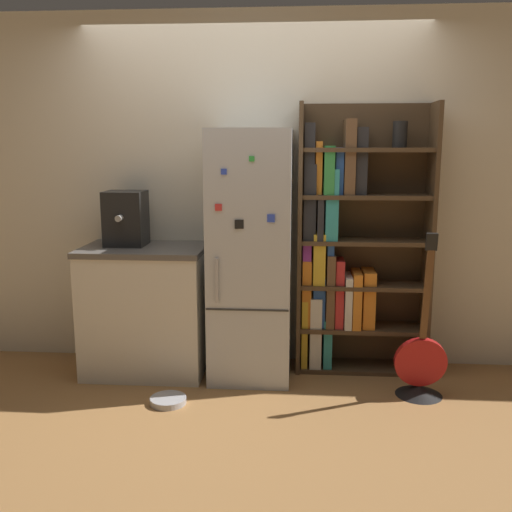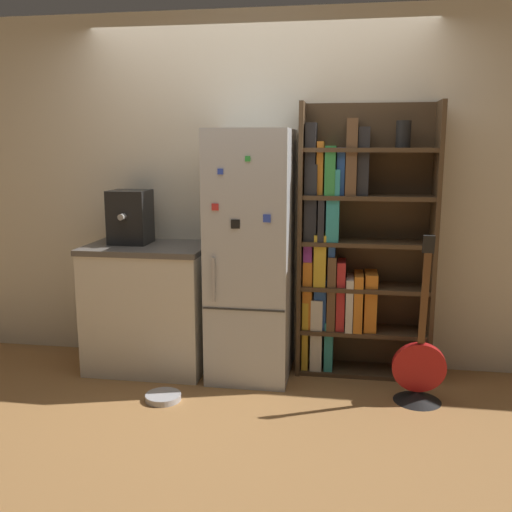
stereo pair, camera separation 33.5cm
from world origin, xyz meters
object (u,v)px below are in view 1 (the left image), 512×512
Objects in this scene: bookshelf at (345,248)px; espresso_machine at (126,218)px; refrigerator at (251,256)px; pet_bowl at (168,400)px; guitar at (420,372)px.

espresso_machine is at bearing -176.06° from bookshelf.
refrigerator is 0.91× the size of bookshelf.
espresso_machine is 1.67× the size of pet_bowl.
bookshelf is 4.94× the size of espresso_machine.
refrigerator is 7.46× the size of pet_bowl.
refrigerator is 4.48× the size of espresso_machine.
bookshelf reaches higher than pet_bowl.
pet_bowl is (-1.17, -0.71, -0.89)m from bookshelf.
pet_bowl is (-1.65, -0.25, -0.14)m from guitar.
refrigerator is at bearing -3.82° from espresso_machine.
bookshelf is 1.60m from espresso_machine.
guitar is (0.48, -0.46, -0.75)m from bookshelf.
espresso_machine is 2.31m from guitar.
espresso_machine is at bearing 124.49° from pet_bowl.
bookshelf is 1.64m from pet_bowl.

